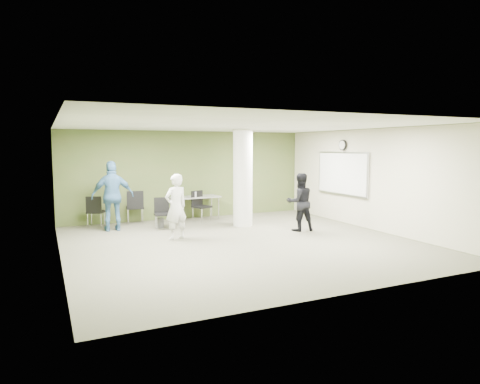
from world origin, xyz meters
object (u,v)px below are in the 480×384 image
folding_table (194,198)px  woman_white (176,207)px  chair_back_left (95,209)px  man_blue (113,196)px  man_black (300,202)px

folding_table → woman_white: bearing=-120.7°
chair_back_left → man_blue: (0.40, -0.69, 0.43)m
folding_table → man_blue: size_ratio=0.83×
folding_table → chair_back_left: folding_table is taller
folding_table → woman_white: 2.86m
folding_table → chair_back_left: 2.99m
chair_back_left → man_blue: bearing=141.7°
man_black → man_blue: bearing=-15.6°
chair_back_left → woman_white: size_ratio=0.56×
chair_back_left → man_black: man_black is taller
folding_table → chair_back_left: (-2.99, -0.05, -0.17)m
folding_table → man_black: size_ratio=1.01×
woman_white → chair_back_left: bearing=-71.9°
chair_back_left → man_black: size_ratio=0.57×
chair_back_left → man_black: (5.04, -2.85, 0.26)m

